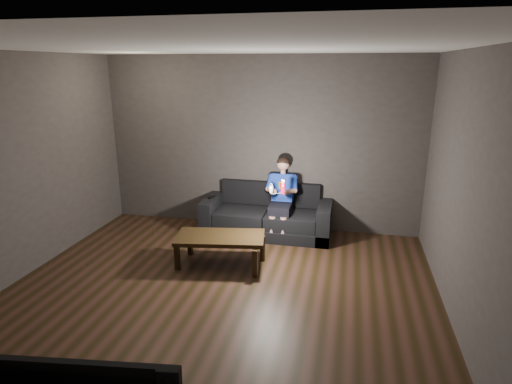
# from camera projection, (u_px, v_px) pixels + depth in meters

# --- Properties ---
(floor) EXTENTS (5.00, 5.00, 0.00)m
(floor) POSITION_uv_depth(u_px,v_px,m) (213.00, 303.00, 4.73)
(floor) COLOR black
(floor) RESTS_ON ground
(back_wall) EXTENTS (5.00, 0.04, 2.70)m
(back_wall) POSITION_uv_depth(u_px,v_px,m) (260.00, 144.00, 6.69)
(back_wall) COLOR #393331
(back_wall) RESTS_ON ground
(front_wall) EXTENTS (5.00, 0.04, 2.70)m
(front_wall) POSITION_uv_depth(u_px,v_px,m) (39.00, 328.00, 2.01)
(front_wall) COLOR #393331
(front_wall) RESTS_ON ground
(left_wall) EXTENTS (0.04, 5.00, 2.70)m
(left_wall) POSITION_uv_depth(u_px,v_px,m) (0.00, 173.00, 4.87)
(left_wall) COLOR #393331
(left_wall) RESTS_ON ground
(right_wall) EXTENTS (0.04, 5.00, 2.70)m
(right_wall) POSITION_uv_depth(u_px,v_px,m) (474.00, 203.00, 3.83)
(right_wall) COLOR #393331
(right_wall) RESTS_ON ground
(ceiling) EXTENTS (5.00, 5.00, 0.02)m
(ceiling) POSITION_uv_depth(u_px,v_px,m) (204.00, 47.00, 3.96)
(ceiling) COLOR silver
(ceiling) RESTS_ON back_wall
(sofa) EXTENTS (1.97, 0.85, 0.76)m
(sofa) POSITION_uv_depth(u_px,v_px,m) (267.00, 218.00, 6.68)
(sofa) COLOR black
(sofa) RESTS_ON floor
(child) EXTENTS (0.48, 0.58, 1.17)m
(child) POSITION_uv_depth(u_px,v_px,m) (282.00, 192.00, 6.47)
(child) COLOR black
(child) RESTS_ON sofa
(wii_remote_red) EXTENTS (0.05, 0.07, 0.20)m
(wii_remote_red) POSITION_uv_depth(u_px,v_px,m) (283.00, 187.00, 5.96)
(wii_remote_red) COLOR #EC0132
(wii_remote_red) RESTS_ON child
(nunchuk_white) EXTENTS (0.08, 0.11, 0.16)m
(nunchuk_white) POSITION_uv_depth(u_px,v_px,m) (271.00, 188.00, 6.01)
(nunchuk_white) COLOR white
(nunchuk_white) RESTS_ON child
(wii_remote_black) EXTENTS (0.07, 0.16, 0.03)m
(wii_remote_black) POSITION_uv_depth(u_px,v_px,m) (211.00, 197.00, 6.71)
(wii_remote_black) COLOR black
(wii_remote_black) RESTS_ON sofa
(coffee_table) EXTENTS (1.21, 0.74, 0.41)m
(coffee_table) POSITION_uv_depth(u_px,v_px,m) (220.00, 240.00, 5.56)
(coffee_table) COLOR black
(coffee_table) RESTS_ON floor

